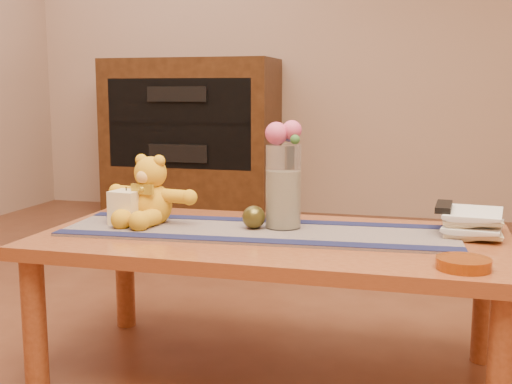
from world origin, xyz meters
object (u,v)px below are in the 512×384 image
(teddy_bear, at_px, (152,190))
(book_bottom, at_px, (443,230))
(pillar_candle, at_px, (127,207))
(tv_remote, at_px, (444,207))
(bronze_ball, at_px, (254,217))
(amber_dish, at_px, (464,264))
(glass_vase, at_px, (283,187))

(teddy_bear, distance_m, book_bottom, 0.93)
(pillar_candle, relative_size, tv_remote, 0.67)
(bronze_ball, bearing_deg, amber_dish, -25.15)
(teddy_bear, height_order, glass_vase, glass_vase)
(pillar_candle, relative_size, glass_vase, 0.41)
(book_bottom, relative_size, amber_dish, 1.67)
(teddy_bear, bearing_deg, amber_dish, -6.90)
(glass_vase, bearing_deg, teddy_bear, -176.50)
(bronze_ball, height_order, amber_dish, bronze_ball)
(teddy_bear, xyz_separation_m, glass_vase, (0.43, 0.03, 0.03))
(bronze_ball, bearing_deg, glass_vase, 24.19)
(glass_vase, bearing_deg, bronze_ball, -155.81)
(glass_vase, bearing_deg, amber_dish, -31.67)
(book_bottom, relative_size, tv_remote, 1.39)
(pillar_candle, height_order, book_bottom, pillar_candle)
(book_bottom, height_order, tv_remote, tv_remote)
(pillar_candle, distance_m, amber_dish, 1.06)
(teddy_bear, distance_m, tv_remote, 0.92)
(tv_remote, bearing_deg, bronze_ball, -165.73)
(glass_vase, relative_size, amber_dish, 1.95)
(pillar_candle, bearing_deg, book_bottom, 8.79)
(pillar_candle, relative_size, bronze_ball, 1.49)
(teddy_bear, bearing_deg, tv_remote, 16.49)
(book_bottom, distance_m, amber_dish, 0.41)
(bronze_ball, relative_size, tv_remote, 0.45)
(amber_dish, bearing_deg, pillar_candle, 166.10)
(tv_remote, bearing_deg, amber_dish, -80.17)
(teddy_bear, relative_size, pillar_candle, 2.86)
(teddy_bear, height_order, pillar_candle, teddy_bear)
(bronze_ball, distance_m, tv_remote, 0.58)
(teddy_bear, distance_m, pillar_candle, 0.10)
(bronze_ball, xyz_separation_m, amber_dish, (0.61, -0.29, -0.03))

